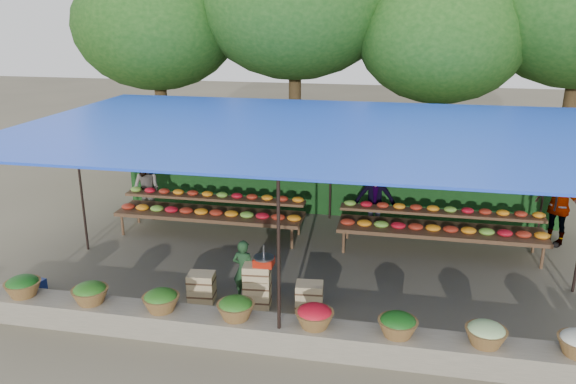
% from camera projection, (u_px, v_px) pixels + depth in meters
% --- Properties ---
extents(ground, '(60.00, 60.00, 0.00)m').
position_uv_depth(ground, '(310.00, 268.00, 11.04)').
color(ground, brown).
rests_on(ground, ground).
extents(stone_curb, '(10.60, 0.55, 0.40)m').
position_uv_depth(stone_curb, '(281.00, 334.00, 8.41)').
color(stone_curb, '#686353').
rests_on(stone_curb, ground).
extents(stall_canopy, '(10.80, 6.60, 2.82)m').
position_uv_depth(stall_canopy, '(313.00, 134.00, 10.29)').
color(stall_canopy, black).
rests_on(stall_canopy, ground).
extents(produce_baskets, '(8.98, 0.58, 0.34)m').
position_uv_depth(produce_baskets, '(275.00, 312.00, 8.32)').
color(produce_baskets, brown).
rests_on(produce_baskets, stone_curb).
extents(netting_backdrop, '(10.60, 0.06, 2.50)m').
position_uv_depth(netting_backdrop, '(332.00, 166.00, 13.60)').
color(netting_backdrop, '#19481A').
rests_on(netting_backdrop, ground).
extents(tree_row, '(16.51, 5.50, 7.12)m').
position_uv_depth(tree_row, '(367.00, 17.00, 15.20)').
color(tree_row, '#342112').
rests_on(tree_row, ground).
extents(fruit_table_left, '(4.21, 0.95, 0.93)m').
position_uv_depth(fruit_table_left, '(211.00, 209.00, 12.59)').
color(fruit_table_left, '#482B1C').
rests_on(fruit_table_left, ground).
extents(fruit_table_right, '(4.21, 0.95, 0.93)m').
position_uv_depth(fruit_table_right, '(440.00, 225.00, 11.64)').
color(fruit_table_right, '#482B1C').
rests_on(fruit_table_right, ground).
extents(crate_counter, '(2.38, 0.38, 0.77)m').
position_uv_depth(crate_counter, '(256.00, 289.00, 9.56)').
color(crate_counter, tan).
rests_on(crate_counter, ground).
extents(weighing_scale, '(0.35, 0.35, 0.37)m').
position_uv_depth(weighing_scale, '(264.00, 261.00, 9.36)').
color(weighing_scale, red).
rests_on(weighing_scale, crate_counter).
extents(vendor_seated, '(0.44, 0.33, 1.12)m').
position_uv_depth(vendor_seated, '(244.00, 270.00, 9.68)').
color(vendor_seated, '#1B3C1F').
rests_on(vendor_seated, ground).
extents(customer_left, '(0.84, 0.73, 1.49)m').
position_uv_depth(customer_left, '(147.00, 189.00, 13.51)').
color(customer_left, slate).
rests_on(customer_left, ground).
extents(customer_mid, '(1.08, 0.67, 1.61)m').
position_uv_depth(customer_mid, '(375.00, 198.00, 12.67)').
color(customer_mid, slate).
rests_on(customer_mid, ground).
extents(customer_right, '(1.04, 0.97, 1.72)m').
position_uv_depth(customer_right, '(558.00, 206.00, 11.99)').
color(customer_right, slate).
rests_on(customer_right, ground).
extents(blue_crate_back, '(0.52, 0.43, 0.28)m').
position_uv_depth(blue_crate_back, '(31.00, 287.00, 10.00)').
color(blue_crate_back, navy).
rests_on(blue_crate_back, ground).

